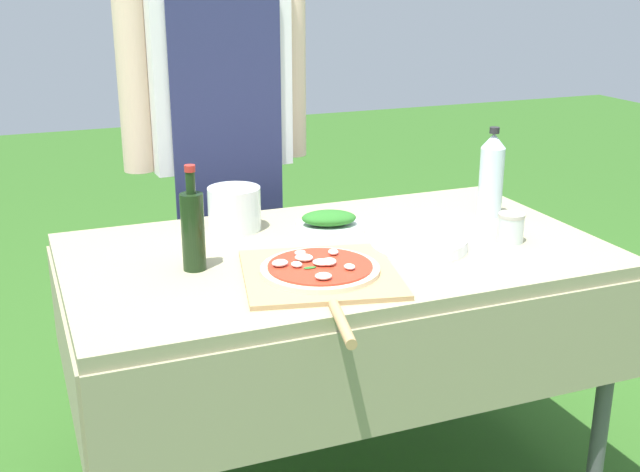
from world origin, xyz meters
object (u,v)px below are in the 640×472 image
object	(u,v)px
plate_stack	(419,243)
sauce_jar	(511,229)
herb_container	(329,219)
mixing_tub	(234,208)
pizza_on_peel	(320,273)
prep_table	(336,277)
person_cook	(218,119)
water_bottle	(491,175)
oil_bottle	(193,229)

from	to	relation	value
plate_stack	sauce_jar	size ratio (longest dim) A/B	3.22
herb_container	mixing_tub	world-z (taller)	mixing_tub
pizza_on_peel	plate_stack	bearing A→B (deg)	30.25
prep_table	person_cook	size ratio (longest dim) A/B	0.86
person_cook	sauce_jar	xyz separation A→B (m)	(0.60, -0.81, -0.21)
prep_table	herb_container	world-z (taller)	herb_container
water_bottle	herb_container	size ratio (longest dim) A/B	1.27
prep_table	mixing_tub	xyz separation A→B (m)	(-0.21, 0.26, 0.14)
plate_stack	water_bottle	bearing A→B (deg)	28.68
pizza_on_peel	oil_bottle	xyz separation A→B (m)	(-0.27, 0.17, 0.09)
herb_container	person_cook	bearing A→B (deg)	110.60
oil_bottle	water_bottle	distance (m)	0.94
plate_stack	sauce_jar	bearing A→B (deg)	-9.90
prep_table	oil_bottle	bearing A→B (deg)	-177.62
herb_container	mixing_tub	size ratio (longest dim) A/B	1.41
plate_stack	sauce_jar	distance (m)	0.26
prep_table	herb_container	size ratio (longest dim) A/B	6.76
oil_bottle	mixing_tub	bearing A→B (deg)	56.60
water_bottle	plate_stack	size ratio (longest dim) A/B	1.04
prep_table	plate_stack	bearing A→B (deg)	-21.58
person_cook	mixing_tub	xyz separation A→B (m)	(-0.07, -0.42, -0.18)
person_cook	mixing_tub	size ratio (longest dim) A/B	11.14
mixing_tub	oil_bottle	bearing A→B (deg)	-123.40
herb_container	mixing_tub	distance (m)	0.27
person_cook	oil_bottle	world-z (taller)	person_cook
herb_container	sauce_jar	bearing A→B (deg)	-36.69
water_bottle	sauce_jar	world-z (taller)	water_bottle
pizza_on_peel	herb_container	xyz separation A→B (m)	(0.17, 0.37, 0.01)
herb_container	sauce_jar	size ratio (longest dim) A/B	2.63
person_cook	water_bottle	distance (m)	0.90
oil_bottle	plate_stack	bearing A→B (deg)	-6.28
mixing_tub	herb_container	bearing A→B (deg)	-17.20
person_cook	sauce_jar	bearing A→B (deg)	122.48
pizza_on_peel	oil_bottle	distance (m)	0.33
prep_table	herb_container	distance (m)	0.22
prep_table	water_bottle	xyz separation A→B (m)	(0.54, 0.10, 0.21)
mixing_tub	sauce_jar	distance (m)	0.77
oil_bottle	sauce_jar	size ratio (longest dim) A/B	3.29
plate_stack	oil_bottle	bearing A→B (deg)	173.72
water_bottle	pizza_on_peel	bearing A→B (deg)	-156.43
prep_table	sauce_jar	bearing A→B (deg)	-15.26
prep_table	mixing_tub	distance (m)	0.36
oil_bottle	mixing_tub	distance (m)	0.33
water_bottle	plate_stack	bearing A→B (deg)	-151.32
herb_container	oil_bottle	bearing A→B (deg)	-156.04
pizza_on_peel	mixing_tub	bearing A→B (deg)	113.46
water_bottle	person_cook	bearing A→B (deg)	139.60
prep_table	mixing_tub	bearing A→B (deg)	128.46
herb_container	sauce_jar	xyz separation A→B (m)	(0.41, -0.31, 0.01)
oil_bottle	herb_container	distance (m)	0.49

